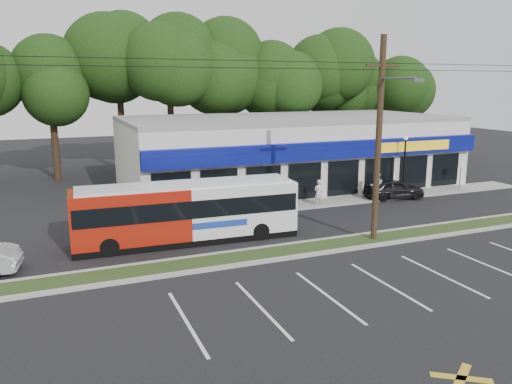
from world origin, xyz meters
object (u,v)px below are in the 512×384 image
object	(u,v)px
metrobus	(187,211)
car_dark	(394,189)
pedestrian_a	(318,193)
pedestrian_b	(377,186)
lamp_post	(405,159)
sign_post	(461,170)
utility_pole	(377,134)

from	to	relation	value
metrobus	car_dark	world-z (taller)	metrobus
pedestrian_a	pedestrian_b	world-z (taller)	pedestrian_b
pedestrian_b	pedestrian_a	bearing A→B (deg)	26.02
pedestrian_a	pedestrian_b	xyz separation A→B (m)	(4.50, 0.00, 0.09)
pedestrian_b	lamp_post	bearing A→B (deg)	-146.98
sign_post	metrobus	xyz separation A→B (m)	(-21.68, -4.08, 0.02)
lamp_post	car_dark	xyz separation A→B (m)	(-1.14, -0.49, -1.97)
pedestrian_a	utility_pole	bearing A→B (deg)	72.41
utility_pole	metrobus	world-z (taller)	utility_pole
lamp_post	sign_post	bearing A→B (deg)	-2.58
lamp_post	metrobus	xyz separation A→B (m)	(-16.68, -4.30, -1.09)
car_dark	pedestrian_a	distance (m)	5.81
car_dark	metrobus	bearing A→B (deg)	113.23
metrobus	lamp_post	bearing A→B (deg)	16.99
sign_post	utility_pole	bearing A→B (deg)	-149.85
sign_post	car_dark	bearing A→B (deg)	-177.51
sign_post	car_dark	xyz separation A→B (m)	(-6.14, -0.27, -0.85)
metrobus	pedestrian_b	xyz separation A→B (m)	(14.24, 4.00, -0.62)
utility_pole	car_dark	distance (m)	11.23
utility_pole	car_dark	bearing A→B (deg)	46.42
metrobus	pedestrian_b	world-z (taller)	metrobus
car_dark	pedestrian_b	world-z (taller)	pedestrian_b
utility_pole	metrobus	distance (m)	10.00
utility_pole	pedestrian_a	xyz separation A→B (m)	(1.22, 7.57, -4.54)
metrobus	pedestrian_a	bearing A→B (deg)	24.87
lamp_post	pedestrian_a	xyz separation A→B (m)	(-6.95, -0.30, -1.80)
metrobus	pedestrian_b	distance (m)	14.80
pedestrian_a	lamp_post	bearing A→B (deg)	174.04
car_dark	pedestrian_a	world-z (taller)	pedestrian_a
lamp_post	sign_post	size ratio (longest dim) A/B	1.91
pedestrian_a	car_dark	bearing A→B (deg)	169.67
metrobus	car_dark	distance (m)	16.02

